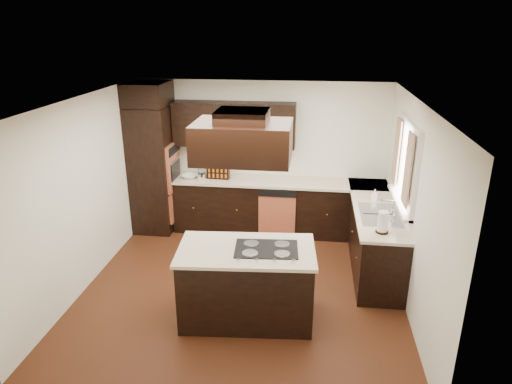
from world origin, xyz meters
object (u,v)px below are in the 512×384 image
(oven_column, at_px, (154,169))
(island, at_px, (247,285))
(spice_rack, at_px, (218,170))
(range_hood, at_px, (243,141))

(oven_column, distance_m, island, 3.11)
(oven_column, bearing_deg, spice_rack, 3.27)
(oven_column, height_order, spice_rack, oven_column)
(range_hood, bearing_deg, spice_rack, 108.70)
(island, distance_m, spice_rack, 2.65)
(range_hood, height_order, spice_rack, range_hood)
(island, relative_size, spice_rack, 4.04)
(island, relative_size, range_hood, 1.46)
(spice_rack, bearing_deg, oven_column, -172.77)
(oven_column, xyz_separation_m, island, (1.92, -2.37, -0.62))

